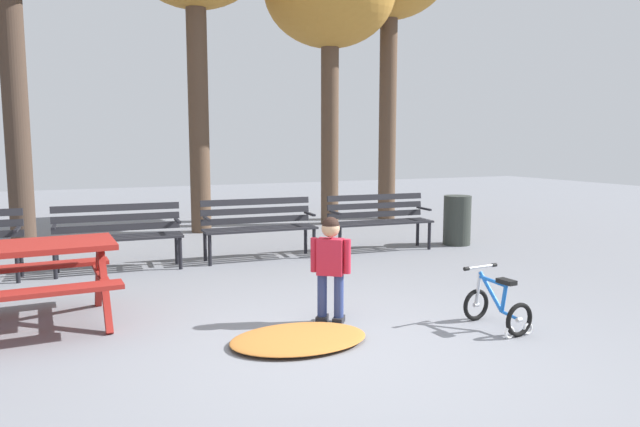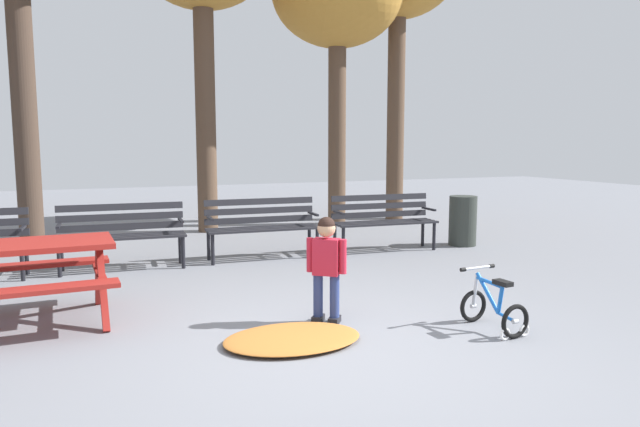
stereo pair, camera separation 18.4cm
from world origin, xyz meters
name	(u,v)px [view 2 (the right image)]	position (x,y,z in m)	size (l,w,h in m)	color
ground	(332,351)	(0.00, 0.00, 0.00)	(36.00, 36.00, 0.00)	slate
picnic_table	(6,263)	(-2.44, 1.65, 0.59)	(1.85, 1.41, 0.79)	maroon
park_bench_left	(122,230)	(-1.33, 3.84, 0.51)	(1.62, 0.53, 0.85)	#232328
park_bench_right	(262,223)	(0.57, 3.81, 0.51)	(1.62, 0.54, 0.85)	#232328
park_bench_far_right	(383,217)	(2.47, 3.69, 0.51)	(1.63, 0.56, 0.85)	#232328
child_standing	(326,262)	(0.25, 0.70, 0.58)	(0.31, 0.28, 0.99)	navy
kids_bicycle	(494,308)	(1.54, -0.06, 0.20)	(0.40, 0.58, 0.54)	black
leaf_pile	(292,338)	(-0.22, 0.32, 0.04)	(1.16, 0.82, 0.07)	#B26B2D
trash_bin	(463,221)	(3.87, 3.57, 0.40)	(0.44, 0.44, 0.80)	#2D332D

